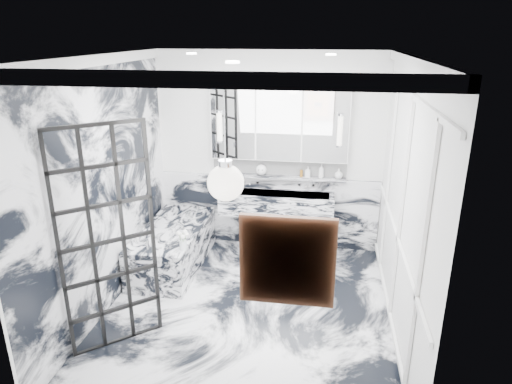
% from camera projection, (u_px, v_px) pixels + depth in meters
% --- Properties ---
extents(floor, '(3.60, 3.60, 0.00)m').
position_uv_depth(floor, '(247.00, 309.00, 5.25)').
color(floor, silver).
rests_on(floor, ground).
extents(ceiling, '(3.60, 3.60, 0.00)m').
position_uv_depth(ceiling, '(245.00, 56.00, 4.32)').
color(ceiling, white).
rests_on(ceiling, wall_back).
extents(wall_back, '(3.60, 0.00, 3.60)m').
position_uv_depth(wall_back, '(269.00, 153.00, 6.46)').
color(wall_back, white).
rests_on(wall_back, floor).
extents(wall_front, '(3.60, 0.00, 3.60)m').
position_uv_depth(wall_front, '(200.00, 283.00, 3.11)').
color(wall_front, white).
rests_on(wall_front, floor).
extents(wall_left, '(0.00, 3.60, 3.60)m').
position_uv_depth(wall_left, '(104.00, 187.00, 5.02)').
color(wall_left, white).
rests_on(wall_left, floor).
extents(wall_right, '(0.00, 3.60, 3.60)m').
position_uv_depth(wall_right, '(404.00, 203.00, 4.55)').
color(wall_right, white).
rests_on(wall_right, floor).
extents(marble_clad_back, '(3.18, 0.05, 1.05)m').
position_uv_depth(marble_clad_back, '(268.00, 210.00, 6.73)').
color(marble_clad_back, silver).
rests_on(marble_clad_back, floor).
extents(marble_clad_left, '(0.02, 3.56, 2.68)m').
position_uv_depth(marble_clad_left, '(106.00, 192.00, 5.04)').
color(marble_clad_left, silver).
rests_on(marble_clad_left, floor).
extents(panel_molding, '(0.03, 3.40, 2.30)m').
position_uv_depth(panel_molding, '(401.00, 212.00, 4.59)').
color(panel_molding, white).
rests_on(panel_molding, floor).
extents(soap_bottle_a, '(0.08, 0.08, 0.20)m').
position_uv_depth(soap_bottle_a, '(321.00, 171.00, 6.34)').
color(soap_bottle_a, '#8C5919').
rests_on(soap_bottle_a, ledge).
extents(soap_bottle_b, '(0.08, 0.08, 0.16)m').
position_uv_depth(soap_bottle_b, '(308.00, 172.00, 6.37)').
color(soap_bottle_b, '#4C4C51').
rests_on(soap_bottle_b, ledge).
extents(soap_bottle_c, '(0.13, 0.13, 0.15)m').
position_uv_depth(soap_bottle_c, '(339.00, 174.00, 6.31)').
color(soap_bottle_c, silver).
rests_on(soap_bottle_c, ledge).
extents(face_pot, '(0.16, 0.16, 0.16)m').
position_uv_depth(face_pot, '(261.00, 170.00, 6.47)').
color(face_pot, white).
rests_on(face_pot, ledge).
extents(amber_bottle, '(0.04, 0.04, 0.10)m').
position_uv_depth(amber_bottle, '(301.00, 173.00, 6.40)').
color(amber_bottle, '#8C5919').
rests_on(amber_bottle, ledge).
extents(flower_vase, '(0.08, 0.08, 0.12)m').
position_uv_depth(flower_vase, '(183.00, 245.00, 5.45)').
color(flower_vase, silver).
rests_on(flower_vase, bathtub).
extents(crittall_door, '(0.69, 0.61, 2.25)m').
position_uv_depth(crittall_door, '(108.00, 242.00, 4.35)').
color(crittall_door, black).
rests_on(crittall_door, floor).
extents(artwork, '(0.53, 0.05, 0.53)m').
position_uv_depth(artwork, '(287.00, 261.00, 2.99)').
color(artwork, '#B85612').
rests_on(artwork, wall_front).
extents(pendant_light, '(0.27, 0.27, 0.27)m').
position_uv_depth(pendant_light, '(226.00, 183.00, 3.30)').
color(pendant_light, white).
rests_on(pendant_light, ceiling).
extents(trough_sink, '(1.60, 0.45, 0.30)m').
position_uv_depth(trough_sink, '(277.00, 203.00, 6.43)').
color(trough_sink, silver).
rests_on(trough_sink, wall_back).
extents(ledge, '(1.90, 0.14, 0.04)m').
position_uv_depth(ledge, '(278.00, 177.00, 6.48)').
color(ledge, silver).
rests_on(ledge, wall_back).
extents(subway_tile, '(1.90, 0.03, 0.23)m').
position_uv_depth(subway_tile, '(279.00, 167.00, 6.49)').
color(subway_tile, white).
rests_on(subway_tile, wall_back).
extents(mirror_cabinet, '(1.90, 0.16, 1.00)m').
position_uv_depth(mirror_cabinet, '(279.00, 124.00, 6.23)').
color(mirror_cabinet, white).
rests_on(mirror_cabinet, wall_back).
extents(sconce_left, '(0.07, 0.07, 0.40)m').
position_uv_depth(sconce_left, '(219.00, 127.00, 6.28)').
color(sconce_left, white).
rests_on(sconce_left, mirror_cabinet).
extents(sconce_right, '(0.07, 0.07, 0.40)m').
position_uv_depth(sconce_right, '(340.00, 131.00, 6.03)').
color(sconce_right, white).
rests_on(sconce_right, mirror_cabinet).
extents(bathtub, '(0.75, 1.65, 0.55)m').
position_uv_depth(bathtub, '(173.00, 246.00, 6.17)').
color(bathtub, silver).
rests_on(bathtub, floor).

